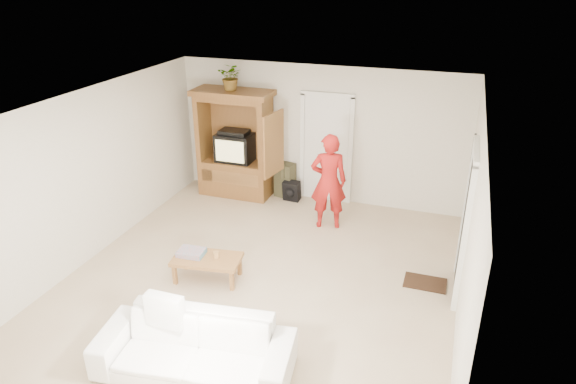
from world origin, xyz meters
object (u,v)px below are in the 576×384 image
sofa (194,348)px  coffee_table (207,260)px  armoire (236,151)px  man (329,182)px

sofa → coffee_table: sofa is taller
armoire → sofa: (1.56, -4.69, -0.59)m
man → armoire: bearing=-37.7°
sofa → man: bearing=75.3°
armoire → sofa: size_ratio=0.96×
man → coffee_table: (-1.22, -2.20, -0.53)m
coffee_table → armoire: bearing=97.6°
armoire → sofa: armoire is taller
armoire → man: (2.07, -0.78, -0.06)m
man → sofa: size_ratio=0.77×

